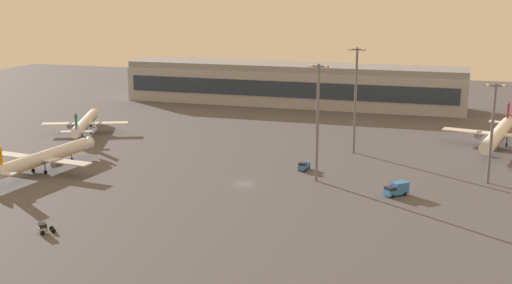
% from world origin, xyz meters
% --- Properties ---
extents(ground_plane, '(416.00, 416.00, 0.00)m').
position_xyz_m(ground_plane, '(0.00, 0.00, 0.00)').
color(ground_plane, '#4C4C51').
extents(terminal_building, '(136.73, 22.40, 16.40)m').
position_xyz_m(terminal_building, '(-15.80, 111.74, 8.09)').
color(terminal_building, '#9EA3AD').
rests_on(terminal_building, ground).
extents(airplane_near_gate, '(29.15, 37.36, 9.58)m').
position_xyz_m(airplane_near_gate, '(-52.51, -4.73, 3.62)').
color(airplane_near_gate, silver).
rests_on(airplane_near_gate, ground).
extents(airplane_far_stand, '(26.77, 33.95, 9.08)m').
position_xyz_m(airplane_far_stand, '(-66.88, 38.72, 3.43)').
color(airplane_far_stand, white).
rests_on(airplane_far_stand, ground).
extents(airplane_taxiway_distant, '(32.68, 41.72, 10.78)m').
position_xyz_m(airplane_taxiway_distant, '(60.57, 56.91, 4.07)').
color(airplane_taxiway_distant, silver).
rests_on(airplane_taxiway_distant, ground).
extents(maintenance_van, '(2.48, 4.36, 2.25)m').
position_xyz_m(maintenance_van, '(11.07, 16.25, 1.18)').
color(maintenance_van, '#3372BF').
rests_on(maintenance_van, ground).
extents(pushback_tug, '(3.41, 3.47, 2.05)m').
position_xyz_m(pushback_tug, '(-26.77, -41.98, 1.07)').
color(pushback_tug, gray).
rests_on(pushback_tug, ground).
extents(catering_truck, '(5.64, 5.68, 3.05)m').
position_xyz_m(catering_truck, '(35.92, 1.52, 1.58)').
color(catering_truck, '#3372BF').
rests_on(catering_truck, ground).
extents(apron_light_west, '(4.80, 0.90, 28.60)m').
position_xyz_m(apron_light_west, '(16.12, 7.47, 16.18)').
color(apron_light_west, slate).
rests_on(apron_light_west, ground).
extents(apron_light_central, '(4.80, 0.90, 24.29)m').
position_xyz_m(apron_light_central, '(56.15, 17.95, 13.97)').
color(apron_light_central, slate).
rests_on(apron_light_central, ground).
extents(apron_light_east, '(4.80, 0.90, 30.04)m').
position_xyz_m(apron_light_east, '(20.69, 38.08, 16.92)').
color(apron_light_east, slate).
rests_on(apron_light_east, ground).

